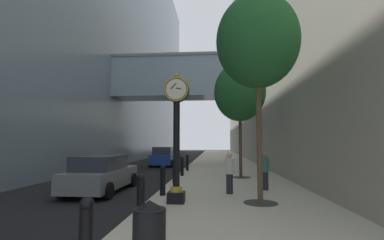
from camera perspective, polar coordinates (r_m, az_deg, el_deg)
ground_plane at (r=28.51m, az=-0.08°, el=-8.83°), size 110.00×110.00×0.00m
sidewalk_right at (r=31.42m, az=6.05°, el=-8.28°), size 6.18×80.00×0.14m
building_block_left at (r=37.13m, az=-18.16°, el=19.03°), size 22.22×80.00×33.80m
building_block_right at (r=35.11m, az=18.96°, el=18.10°), size 9.00×80.00×31.01m
street_clock at (r=9.42m, az=-3.15°, el=-2.14°), size 0.84×0.55×4.30m
bollard_nearest at (r=4.85m, az=-20.59°, el=-20.63°), size 0.22×0.22×1.13m
bollard_second at (r=7.78m, az=-10.29°, el=-14.62°), size 0.22×0.22×1.13m
bollard_third at (r=10.84m, az=-5.91°, el=-11.80°), size 0.22×0.22×1.13m
bollard_fourth at (r=13.96m, az=-3.51°, el=-10.20°), size 0.22×0.22×1.13m
bollard_fifth at (r=17.10m, az=-2.01°, el=-9.18°), size 0.22×0.22×1.13m
bollard_sixth at (r=20.25m, az=-0.97°, el=-8.47°), size 0.22×0.22×1.13m
street_tree_near at (r=10.20m, az=13.05°, el=15.09°), size 2.79×2.79×7.00m
street_tree_mid_near at (r=16.68m, az=9.59°, el=5.56°), size 2.97×2.97×6.60m
trash_bin at (r=4.81m, az=-8.63°, el=-21.65°), size 0.53×0.53×1.05m
pedestrian_walking at (r=11.24m, az=7.55°, el=-10.32°), size 0.48×0.48×1.58m
pedestrian_by_clock at (r=12.34m, az=14.49°, el=-9.70°), size 0.48×0.48×1.58m
car_blue_near at (r=25.95m, az=-5.62°, el=-7.38°), size 2.10×4.49×1.72m
car_silver_mid at (r=37.00m, az=-4.37°, el=-6.65°), size 2.07×4.23×1.58m
car_grey_far at (r=12.86m, az=-17.78°, el=-10.34°), size 2.03×4.56×1.55m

